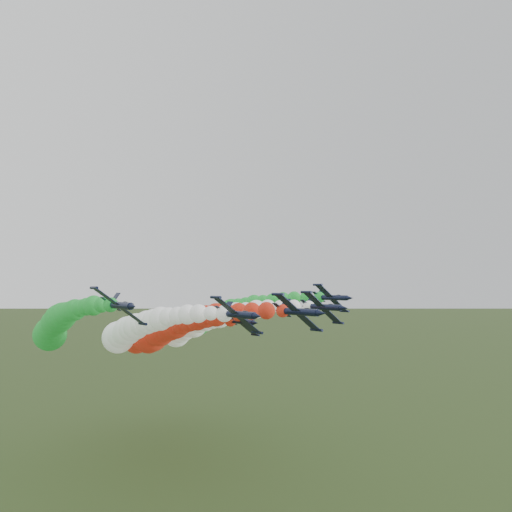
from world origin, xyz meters
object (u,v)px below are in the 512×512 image
(jet_outer_left, at_px, (55,326))
(jet_outer_right, at_px, (216,316))
(jet_lead, at_px, (166,330))
(jet_inner_right, at_px, (196,325))
(jet_trail, at_px, (150,334))
(jet_inner_left, at_px, (130,331))

(jet_outer_left, height_order, jet_outer_right, jet_outer_right)
(jet_lead, bearing_deg, jet_outer_left, 143.31)
(jet_lead, bearing_deg, jet_outer_right, 33.58)
(jet_lead, distance_m, jet_outer_right, 28.38)
(jet_inner_right, bearing_deg, jet_outer_left, 163.49)
(jet_inner_right, xyz_separation_m, jet_trail, (-3.57, 20.49, -3.60))
(jet_lead, relative_size, jet_outer_left, 1.00)
(jet_lead, bearing_deg, jet_trail, 73.29)
(jet_outer_right, xyz_separation_m, jet_trail, (-15.65, 10.83, -4.94))
(jet_lead, distance_m, jet_trail, 27.87)
(jet_outer_left, bearing_deg, jet_inner_right, -16.51)
(jet_trail, bearing_deg, jet_outer_left, -159.48)
(jet_inner_right, distance_m, jet_outer_left, 33.95)
(jet_inner_left, distance_m, jet_outer_left, 17.78)
(jet_inner_right, height_order, jet_outer_left, jet_outer_left)
(jet_inner_left, relative_size, jet_outer_right, 1.00)
(jet_outer_left, relative_size, jet_outer_right, 1.01)
(jet_lead, xyz_separation_m, jet_inner_right, (11.53, 6.02, 0.32))
(jet_outer_right, relative_size, jet_trail, 0.99)
(jet_inner_left, relative_size, jet_inner_right, 0.99)
(jet_inner_right, distance_m, jet_outer_right, 15.52)
(jet_lead, height_order, jet_outer_right, jet_outer_right)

